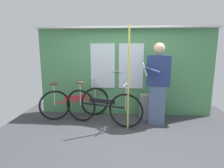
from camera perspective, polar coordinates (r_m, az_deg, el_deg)
name	(u,v)px	position (r m, az deg, el deg)	size (l,w,h in m)	color
ground_plane	(124,135)	(3.84, 3.62, -15.34)	(5.29, 4.04, 0.04)	#38383D
train_door_wall	(125,70)	(4.69, 3.85, 4.25)	(4.29, 0.28, 2.17)	#4C8C56
bicycle_near_door	(75,102)	(4.65, -11.10, -5.52)	(1.56, 0.76, 0.92)	black
bicycle_leaning_behind	(102,107)	(4.17, -3.09, -6.99)	(1.77, 0.63, 0.96)	black
passenger_reading_newspaper	(157,83)	(4.15, 13.63, 0.44)	(0.60, 0.54, 1.78)	slate
trash_bin_by_wall	(147,106)	(4.69, 10.52, -6.55)	(0.35, 0.28, 0.57)	gray
handrail_pole	(128,79)	(3.78, 5.04, 1.55)	(0.04, 0.04, 2.13)	#C6C14C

